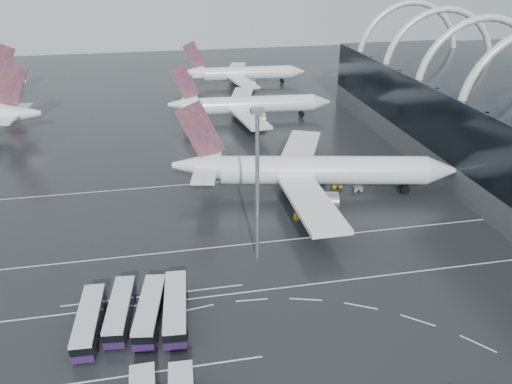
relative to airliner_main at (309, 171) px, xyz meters
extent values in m
plane|color=black|center=(-10.12, -30.57, -5.24)|extent=(420.00, 420.00, 0.00)
torus|color=white|center=(47.88, 16.43, 12.76)|extent=(33.80, 1.80, 33.80)
torus|color=white|center=(47.88, 35.43, 12.76)|extent=(33.80, 1.80, 33.80)
torus|color=white|center=(47.88, 54.43, 12.76)|extent=(33.80, 1.80, 33.80)
cube|color=white|center=(-10.12, -32.57, -5.24)|extent=(120.00, 0.25, 0.01)
cube|color=white|center=(-10.12, -18.57, -5.24)|extent=(120.00, 0.25, 0.01)
cube|color=white|center=(-10.12, 9.43, -5.24)|extent=(120.00, 0.25, 0.01)
cube|color=white|center=(-34.12, -46.57, -5.24)|extent=(28.00, 0.25, 0.01)
cube|color=white|center=(-34.12, -30.57, -5.24)|extent=(28.00, 0.25, 0.01)
cylinder|color=white|center=(3.09, -0.62, 0.19)|extent=(44.85, 14.82, 6.18)
cone|color=white|center=(28.05, -5.63, 0.19)|extent=(7.49, 7.32, 6.18)
cone|color=white|center=(-23.95, 4.81, 1.26)|extent=(11.67, 8.16, 6.18)
cube|color=#431866|center=(-22.91, 4.60, 9.14)|extent=(10.19, 2.65, 13.10)
cube|color=white|center=(-21.86, 4.39, 1.26)|extent=(8.48, 19.75, 0.53)
cube|color=white|center=(-3.71, -12.84, -0.45)|extent=(7.76, 26.73, 0.85)
cube|color=white|center=(1.53, 13.28, -0.45)|extent=(17.41, 27.42, 0.85)
cylinder|color=gray|center=(0.16, -9.82, -2.37)|extent=(6.46, 4.71, 3.62)
cylinder|color=gray|center=(3.93, 8.99, -2.37)|extent=(6.46, 4.71, 3.62)
cube|color=black|center=(-1.09, 0.22, -4.07)|extent=(13.88, 9.20, 2.34)
cylinder|color=white|center=(-1.00, 54.86, -0.62)|extent=(36.85, 7.56, 5.26)
cone|color=white|center=(19.97, 53.53, -0.62)|extent=(5.77, 5.60, 5.26)
cone|color=white|center=(-23.79, 56.30, 0.29)|extent=(9.39, 5.83, 5.26)
cube|color=#431866|center=(-22.88, 56.24, 7.01)|extent=(8.76, 1.10, 11.16)
cube|color=white|center=(-21.98, 56.18, 0.29)|extent=(5.11, 16.56, 0.45)
cube|color=white|center=(-5.34, 43.76, -1.16)|extent=(9.59, 23.37, 0.73)
cube|color=white|center=(-3.91, 66.41, -1.16)|extent=(12.23, 23.56, 0.73)
cylinder|color=gray|center=(-2.42, 46.76, -2.79)|extent=(5.18, 3.39, 3.09)
cylinder|color=gray|center=(-1.39, 63.07, -2.79)|extent=(5.18, 3.39, 3.09)
cube|color=black|center=(-4.63, 55.09, -4.25)|extent=(11.24, 6.48, 2.00)
cylinder|color=white|center=(4.37, 98.97, -0.72)|extent=(34.75, 7.02, 5.15)
cone|color=white|center=(24.26, 97.88, -0.72)|extent=(5.60, 5.43, 5.15)
cone|color=white|center=(-17.30, 100.15, 0.17)|extent=(9.15, 5.63, 5.15)
cube|color=#431866|center=(-16.41, 100.10, 6.74)|extent=(8.57, 1.00, 10.92)
cube|color=white|center=(-15.53, 100.05, 0.17)|extent=(4.86, 16.18, 0.44)
cube|color=white|center=(0.22, 88.08, -1.25)|extent=(9.57, 22.89, 0.71)
cube|color=white|center=(1.43, 110.24, -1.25)|extent=(11.79, 23.05, 0.71)
cylinder|color=gray|center=(3.05, 91.04, -2.85)|extent=(5.04, 3.28, 3.02)
cylinder|color=gray|center=(3.92, 106.99, -2.85)|extent=(5.04, 3.28, 3.02)
cube|color=black|center=(0.82, 99.16, -4.27)|extent=(10.95, 6.25, 1.95)
cone|color=white|center=(-69.60, 51.53, 1.49)|extent=(11.68, 7.61, 6.40)
cube|color=#431866|center=(-70.69, 51.65, 9.65)|extent=(10.63, 1.86, 13.56)
cube|color=white|center=(-71.79, 51.78, 1.49)|extent=(7.18, 20.29, 0.55)
cone|color=white|center=(-81.99, 93.06, 0.95)|extent=(11.21, 7.99, 5.89)
cube|color=#431866|center=(-82.98, 92.83, 8.47)|extent=(9.68, 2.75, 12.49)
cube|color=white|center=(-83.97, 92.61, 0.95)|extent=(8.49, 18.85, 0.51)
cube|color=#24143F|center=(-42.96, -37.05, -4.33)|extent=(3.61, 13.34, 1.12)
cube|color=black|center=(-42.96, -37.05, -3.11)|extent=(3.66, 13.08, 1.32)
cube|color=silver|center=(-42.96, -37.05, -2.22)|extent=(3.61, 13.34, 0.46)
cylinder|color=black|center=(-41.76, -41.34, -4.74)|extent=(0.41, 1.03, 1.02)
cylinder|color=black|center=(-44.59, -41.20, -4.74)|extent=(0.41, 1.03, 1.02)
cylinder|color=black|center=(-41.34, -32.90, -4.74)|extent=(0.41, 1.03, 1.02)
cylinder|color=black|center=(-44.16, -32.75, -4.74)|extent=(0.41, 1.03, 1.02)
cube|color=#24143F|center=(-38.82, -35.45, -4.35)|extent=(4.13, 13.07, 1.09)
cube|color=black|center=(-38.82, -35.45, -3.17)|extent=(4.17, 12.82, 1.29)
cube|color=silver|center=(-38.82, -35.45, -2.30)|extent=(4.13, 13.07, 0.44)
cylinder|color=black|center=(-37.86, -39.68, -4.75)|extent=(0.44, 1.02, 0.99)
cylinder|color=black|center=(-40.60, -39.41, -4.75)|extent=(0.44, 1.02, 0.99)
cylinder|color=black|center=(-37.04, -31.50, -4.75)|extent=(0.44, 1.02, 0.99)
cylinder|color=black|center=(-39.78, -31.22, -4.75)|extent=(0.44, 1.02, 0.99)
cube|color=#24143F|center=(-34.59, -36.40, -4.32)|extent=(4.99, 13.70, 1.13)
cube|color=black|center=(-34.59, -36.40, -3.08)|extent=(5.01, 13.44, 1.34)
cube|color=silver|center=(-34.59, -36.40, -2.18)|extent=(4.99, 13.70, 0.46)
cylinder|color=black|center=(-33.83, -40.86, -4.73)|extent=(0.51, 1.07, 1.03)
cylinder|color=black|center=(-36.66, -40.42, -4.73)|extent=(0.51, 1.07, 1.03)
cylinder|color=black|center=(-32.52, -32.38, -4.73)|extent=(0.51, 1.07, 1.03)
cylinder|color=black|center=(-35.36, -31.95, -4.73)|extent=(0.51, 1.07, 1.03)
cube|color=#24143F|center=(-30.92, -36.60, -4.27)|extent=(4.05, 14.17, 1.18)
cube|color=black|center=(-30.92, -36.60, -2.98)|extent=(4.09, 13.90, 1.40)
cube|color=silver|center=(-30.92, -36.60, -2.04)|extent=(4.05, 14.17, 0.48)
cylinder|color=black|center=(-29.72, -41.17, -4.71)|extent=(0.45, 1.10, 1.08)
cylinder|color=black|center=(-32.71, -40.97, -4.71)|extent=(0.45, 1.10, 1.08)
cylinder|color=black|center=(-29.12, -32.24, -4.71)|extent=(0.45, 1.10, 1.08)
cylinder|color=black|center=(-32.12, -32.04, -4.71)|extent=(0.45, 1.10, 1.08)
cylinder|color=gray|center=(-16.18, -23.10, 7.81)|extent=(0.65, 0.65, 26.10)
cube|color=gray|center=(-16.18, -23.10, 21.14)|extent=(2.05, 2.05, 0.75)
cube|color=white|center=(-16.18, -23.10, 20.86)|extent=(1.86, 1.86, 0.37)
cube|color=slate|center=(11.04, -1.34, -4.69)|extent=(2.02, 1.19, 1.10)
cube|color=gold|center=(-5.17, -11.30, -4.67)|extent=(2.12, 1.25, 1.15)
cube|color=gold|center=(7.14, 1.61, -4.61)|extent=(2.31, 1.37, 1.26)
camera|label=1|loc=(-30.55, -95.34, 43.44)|focal=35.00mm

